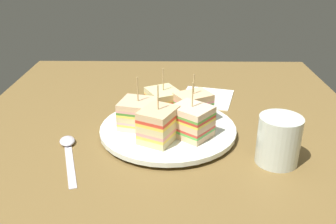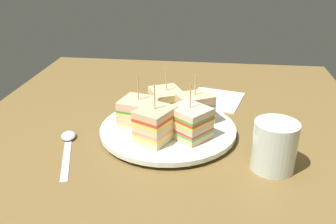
# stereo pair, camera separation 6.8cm
# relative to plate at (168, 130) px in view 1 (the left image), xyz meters

# --- Properties ---
(ground_plane) EXTENTS (0.95, 0.80, 0.02)m
(ground_plane) POSITION_rel_plate_xyz_m (0.00, 0.00, -0.02)
(ground_plane) COLOR brown
(plate) EXTENTS (0.25, 0.25, 0.02)m
(plate) POSITION_rel_plate_xyz_m (0.00, 0.00, 0.00)
(plate) COLOR white
(plate) RESTS_ON ground_plane
(sandwich_wedge_0) EXTENTS (0.07, 0.08, 0.09)m
(sandwich_wedge_0) POSITION_rel_plate_xyz_m (0.03, -0.05, 0.03)
(sandwich_wedge_0) COLOR #DEB98B
(sandwich_wedge_0) RESTS_ON plate
(sandwich_wedge_1) EXTENTS (0.08, 0.08, 0.10)m
(sandwich_wedge_1) POSITION_rel_plate_xyz_m (0.05, 0.01, 0.03)
(sandwich_wedge_1) COLOR #D6B37A
(sandwich_wedge_1) RESTS_ON plate
(sandwich_wedge_2) EXTENTS (0.07, 0.08, 0.10)m
(sandwich_wedge_2) POSITION_rel_plate_xyz_m (0.00, 0.05, 0.03)
(sandwich_wedge_2) COLOR beige
(sandwich_wedge_2) RESTS_ON plate
(sandwich_wedge_3) EXTENTS (0.08, 0.08, 0.10)m
(sandwich_wedge_3) POSITION_rel_plate_xyz_m (-0.05, 0.02, 0.04)
(sandwich_wedge_3) COLOR beige
(sandwich_wedge_3) RESTS_ON plate
(sandwich_wedge_4) EXTENTS (0.08, 0.09, 0.10)m
(sandwich_wedge_4) POSITION_rel_plate_xyz_m (-0.03, -0.04, 0.03)
(sandwich_wedge_4) COLOR #DFB88A
(sandwich_wedge_4) RESTS_ON plate
(chip_pile) EXTENTS (0.06, 0.06, 0.03)m
(chip_pile) POSITION_rel_plate_xyz_m (0.01, 0.00, 0.02)
(chip_pile) COLOR #EFCC81
(chip_pile) RESTS_ON plate
(spoon) EXTENTS (0.16, 0.07, 0.01)m
(spoon) POSITION_rel_plate_xyz_m (-0.06, 0.17, -0.01)
(spoon) COLOR silver
(spoon) RESTS_ON ground_plane
(napkin) EXTENTS (0.15, 0.14, 0.01)m
(napkin) POSITION_rel_plate_xyz_m (0.18, -0.09, -0.01)
(napkin) COLOR white
(napkin) RESTS_ON ground_plane
(drinking_glass) EXTENTS (0.07, 0.07, 0.08)m
(drinking_glass) POSITION_rel_plate_xyz_m (-0.09, -0.18, 0.02)
(drinking_glass) COLOR silver
(drinking_glass) RESTS_ON ground_plane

